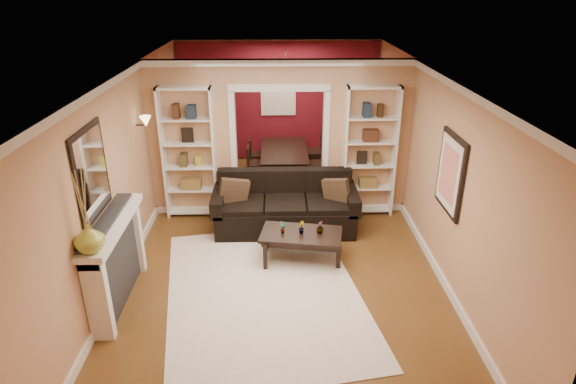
{
  "coord_description": "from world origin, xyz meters",
  "views": [
    {
      "loc": [
        -0.06,
        -6.79,
        3.86
      ],
      "look_at": [
        0.09,
        -0.8,
        1.22
      ],
      "focal_mm": 30.0,
      "sensor_mm": 36.0,
      "label": 1
    }
  ],
  "objects_px": {
    "coffee_table": "(301,246)",
    "fireplace": "(118,262)",
    "bookshelf_left": "(189,154)",
    "bookshelf_right": "(370,152)",
    "sofa": "(285,203)",
    "dining_table": "(286,163)"
  },
  "relations": [
    {
      "from": "coffee_table",
      "to": "fireplace",
      "type": "height_order",
      "value": "fireplace"
    },
    {
      "from": "bookshelf_left",
      "to": "fireplace",
      "type": "bearing_deg",
      "value": -102.05
    },
    {
      "from": "bookshelf_right",
      "to": "fireplace",
      "type": "bearing_deg",
      "value": -145.2
    },
    {
      "from": "fireplace",
      "to": "sofa",
      "type": "bearing_deg",
      "value": 41.95
    },
    {
      "from": "sofa",
      "to": "bookshelf_right",
      "type": "height_order",
      "value": "bookshelf_right"
    },
    {
      "from": "coffee_table",
      "to": "fireplace",
      "type": "bearing_deg",
      "value": -148.7
    },
    {
      "from": "sofa",
      "to": "coffee_table",
      "type": "bearing_deg",
      "value": -77.81
    },
    {
      "from": "sofa",
      "to": "fireplace",
      "type": "distance_m",
      "value": 2.92
    },
    {
      "from": "coffee_table",
      "to": "dining_table",
      "type": "xyz_separation_m",
      "value": [
        -0.16,
        3.35,
        0.08
      ]
    },
    {
      "from": "dining_table",
      "to": "bookshelf_right",
      "type": "bearing_deg",
      "value": -141.48
    },
    {
      "from": "bookshelf_left",
      "to": "dining_table",
      "type": "distance_m",
      "value": 2.59
    },
    {
      "from": "bookshelf_right",
      "to": "fireplace",
      "type": "distance_m",
      "value": 4.47
    },
    {
      "from": "bookshelf_left",
      "to": "fireplace",
      "type": "distance_m",
      "value": 2.65
    },
    {
      "from": "sofa",
      "to": "dining_table",
      "type": "relative_size",
      "value": 1.37
    },
    {
      "from": "coffee_table",
      "to": "bookshelf_right",
      "type": "bearing_deg",
      "value": 61.1
    },
    {
      "from": "dining_table",
      "to": "coffee_table",
      "type": "bearing_deg",
      "value": -177.35
    },
    {
      "from": "bookshelf_right",
      "to": "fireplace",
      "type": "height_order",
      "value": "bookshelf_right"
    },
    {
      "from": "fireplace",
      "to": "bookshelf_left",
      "type": "bearing_deg",
      "value": 77.95
    },
    {
      "from": "coffee_table",
      "to": "bookshelf_right",
      "type": "distance_m",
      "value": 2.22
    },
    {
      "from": "bookshelf_right",
      "to": "fireplace",
      "type": "relative_size",
      "value": 1.35
    },
    {
      "from": "fireplace",
      "to": "dining_table",
      "type": "xyz_separation_m",
      "value": [
        2.23,
        4.3,
        -0.27
      ]
    },
    {
      "from": "bookshelf_left",
      "to": "dining_table",
      "type": "xyz_separation_m",
      "value": [
        1.69,
        1.77,
        -0.84
      ]
    }
  ]
}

